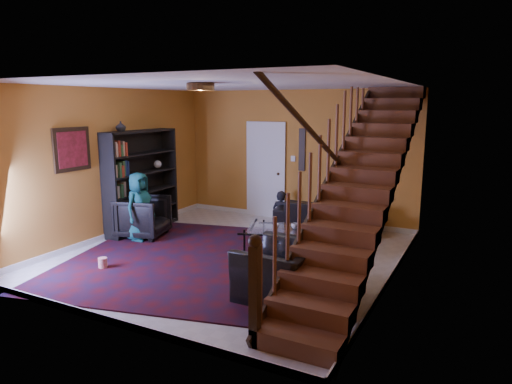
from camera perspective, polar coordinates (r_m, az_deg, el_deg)
floor at (r=7.73m, az=-3.11°, el=-7.96°), size 5.50×5.50×0.00m
room at (r=9.47m, az=-5.97°, el=-4.12°), size 5.50×5.50×5.50m
staircase at (r=6.58m, az=12.89°, el=1.02°), size 0.95×5.02×3.18m
bookshelf at (r=9.35m, az=-14.06°, el=1.15°), size 0.35×1.80×2.00m
door at (r=10.15m, az=1.24°, el=2.57°), size 0.82×0.05×2.05m
framed_picture at (r=8.33m, az=-22.02°, el=4.97°), size 0.04×0.74×0.74m
wall_hanging at (r=9.75m, az=5.77°, el=5.28°), size 0.14×0.03×0.90m
ceiling_fixture at (r=6.64m, az=-6.95°, el=12.92°), size 0.40×0.40×0.10m
rug at (r=7.68m, az=-8.88°, el=-8.14°), size 4.41×4.79×0.02m
sofa at (r=9.31m, az=8.83°, el=-2.88°), size 2.13×1.06×0.60m
armchair_left at (r=8.93m, az=-13.94°, el=-3.04°), size 1.05×1.03×0.79m
armchair_right at (r=6.07m, az=3.00°, el=-9.80°), size 0.96×1.10×0.71m
person_adult_a at (r=9.76m, az=3.17°, el=-3.16°), size 0.45×0.32×1.15m
person_adult_b at (r=9.33m, az=9.83°, el=-3.35°), size 0.67×0.54×1.35m
person_child at (r=8.67m, az=-14.38°, el=-1.80°), size 0.42×0.64×1.28m
coffee_table at (r=7.54m, az=4.06°, el=-6.11°), size 1.50×1.17×0.50m
cup_a at (r=7.48m, az=4.87°, el=-4.26°), size 0.12×0.12×0.09m
cup_b at (r=7.42m, az=2.51°, el=-4.36°), size 0.12×0.12×0.09m
bowl at (r=7.46m, az=7.00°, el=-4.49°), size 0.26×0.26×0.05m
vase at (r=8.87m, az=-16.55°, el=7.87°), size 0.18×0.18×0.19m
popcorn_bucket at (r=7.49m, az=-18.60°, el=-8.37°), size 0.16×0.16×0.15m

